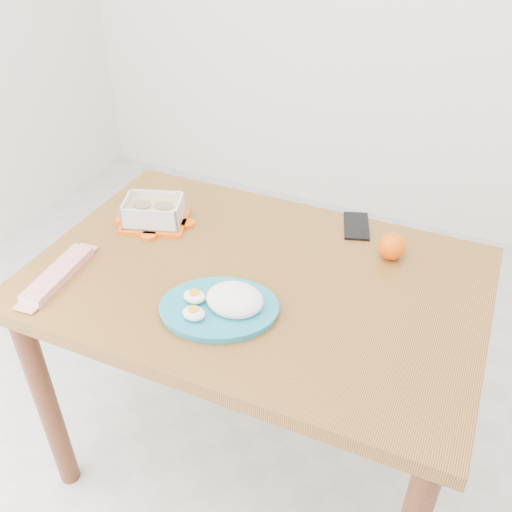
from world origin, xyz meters
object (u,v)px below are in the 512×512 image
at_px(rice_plate, 224,303).
at_px(dining_table, 256,306).
at_px(smartphone, 356,226).
at_px(orange_fruit, 392,246).
at_px(food_container, 154,212).

bearing_deg(rice_plate, dining_table, 63.32).
bearing_deg(smartphone, orange_fruit, -58.16).
bearing_deg(smartphone, food_container, -175.54).
bearing_deg(orange_fruit, food_container, -169.70).
distance_m(dining_table, rice_plate, 0.20).
distance_m(food_container, orange_fruit, 0.67).
bearing_deg(smartphone, dining_table, -135.93).
bearing_deg(orange_fruit, smartphone, 140.09).
height_order(orange_fruit, rice_plate, rice_plate).
height_order(rice_plate, smartphone, rice_plate).
distance_m(food_container, rice_plate, 0.44).
bearing_deg(food_container, smartphone, 3.69).
distance_m(food_container, smartphone, 0.58).
bearing_deg(dining_table, rice_plate, -94.78).
bearing_deg(dining_table, smartphone, 61.44).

